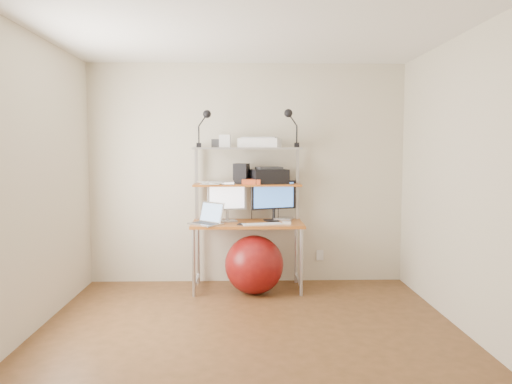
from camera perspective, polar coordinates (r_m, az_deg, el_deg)
The scene contains 20 objects.
room at distance 3.93m, azimuth -0.77°, elevation 0.84°, with size 3.60×3.60×3.60m.
computer_desk at distance 5.45m, azimuth -1.00°, elevation -1.16°, with size 1.20×0.60×1.57m.
wall_outlet at distance 5.90m, azimuth 7.32°, elevation -7.18°, with size 0.08×0.01×0.12m, color silver.
monitor_silver at distance 5.48m, azimuth -3.32°, elevation -0.69°, with size 0.43×0.20×0.48m.
monitor_black at distance 5.50m, azimuth 2.05°, elevation -0.61°, with size 0.51×0.22×0.52m.
laptop at distance 5.30m, azimuth -5.45°, elevation -3.15°, with size 0.42×0.42×0.29m.
keyboard at distance 5.25m, azimuth 0.70°, elevation -3.69°, with size 0.42×0.12×0.01m, color silver.
mouse at distance 5.30m, azimuth 3.52°, elevation -3.55°, with size 0.09×0.06×0.03m, color silver.
mac_mini at distance 5.55m, azimuth 3.19°, elevation -3.12°, with size 0.19×0.19×0.04m, color #BABBBF.
phone at distance 5.26m, azimuth -1.66°, elevation -3.69°, with size 0.07×0.13×0.01m, color black.
printer at distance 5.51m, azimuth 1.49°, elevation 1.85°, with size 0.45×0.36×0.19m.
nas_cube at distance 5.52m, azimuth -1.67°, elevation 2.12°, with size 0.15×0.15×0.22m, color black.
red_box at distance 5.41m, azimuth -0.45°, elevation 1.17°, with size 0.20×0.13×0.06m, color #C3461F.
scanner at distance 5.52m, azimuth 0.44°, elevation 5.68°, with size 0.49×0.38×0.11m.
box_white at distance 5.49m, azimuth -3.56°, elevation 5.82°, with size 0.12×0.10×0.14m, color silver.
box_grey at distance 5.51m, azimuth -4.52°, elevation 5.57°, with size 0.09×0.09×0.09m, color #2B2C2E.
clip_lamp_left at distance 5.41m, azimuth -5.82°, elevation 8.17°, with size 0.16×0.09×0.40m.
clip_lamp_right at distance 5.47m, azimuth 3.92°, elevation 8.27°, with size 0.17×0.09×0.42m.
exercise_ball at distance 5.34m, azimuth -0.21°, elevation -8.31°, with size 0.62×0.62×0.62m, color maroon.
paper_stack at distance 5.51m, azimuth -5.02°, elevation 1.05°, with size 0.32×0.39×0.02m.
Camera 1 is at (-0.06, -3.92, 1.52)m, focal length 35.00 mm.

